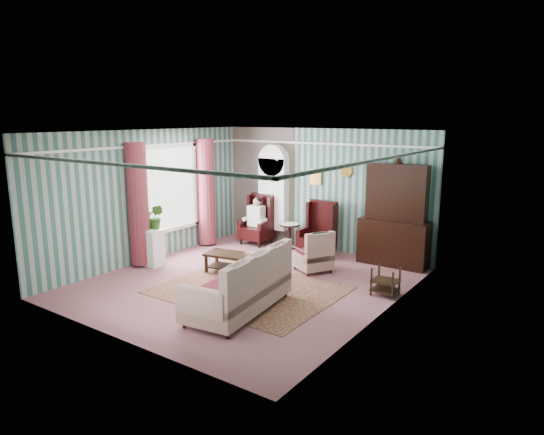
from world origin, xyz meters
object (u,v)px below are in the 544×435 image
Objects in this scene: seated_woman at (256,221)px; sofa at (238,281)px; wingback_right at (317,229)px; bookcase at (273,199)px; dresser_hutch at (395,212)px; wingback_left at (256,220)px; round_side_table at (289,236)px; nest_table at (386,281)px; plant_stand at (151,247)px; floral_armchair at (313,249)px; coffee_table at (229,263)px.

sofa is (2.36, -3.65, -0.06)m from seated_woman.
wingback_right is 3.70m from sofa.
dresser_hutch reaches higher than bookcase.
wingback_left is 4.34m from sofa.
round_side_table is 3.60m from nest_table.
round_side_table is at bearing 59.62° from plant_stand.
floral_armchair is at bearing -41.95° from round_side_table.
plant_stand is at bearing -106.22° from seated_woman.
bookcase is 2.81m from coffee_table.
bookcase is at bearing 153.08° from nest_table.
sofa is at bearing -15.84° from plant_stand.
wingback_left reaches higher than floral_armchair.
wingback_left is 2.56m from floral_armchair.
bookcase is 4.59m from sofa.
round_side_table is 2.33m from coffee_table.
plant_stand is at bearing -120.38° from round_side_table.
seated_woman is at bearing 113.08° from coffee_table.
plant_stand is (-0.80, -2.75, -0.22)m from wingback_left.
nest_table is at bearing -72.61° from dresser_hutch.
nest_table is 2.72m from sofa.
bookcase is 1.07m from round_side_table.
sofa is 2.07m from coffee_table.
bookcase reaches higher than plant_stand.
floral_armchair is at bearing -25.73° from wingback_left.
plant_stand is at bearing -132.84° from wingback_right.
bookcase is 1.79× the size of wingback_left.
bookcase is at bearing 20.50° from sofa.
bookcase reaches higher than seated_woman.
wingback_left is 0.04m from seated_woman.
nest_table is (4.07, -1.55, -0.32)m from seated_woman.
dresser_hutch is at bearing -2.11° from bookcase.
plant_stand is (-1.05, -3.14, -0.72)m from bookcase.
nest_table is at bearing -46.33° from sofa.
dresser_hutch is (3.25, -0.12, 0.06)m from bookcase.
plant_stand is at bearing -108.49° from bookcase.
wingback_right is 1.75m from seated_woman.
seated_woman reaches higher than nest_table.
sofa reaches higher than floral_armchair.
dresser_hutch is at bearing 8.77° from wingback_right.
floral_armchair is (1.40, -1.26, 0.19)m from round_side_table.
plant_stand is 1.83m from coffee_table.
dresser_hutch is 1.86m from wingback_right.
wingback_left is 1.28× the size of floral_armchair.
wingback_right is 1.56× the size of plant_stand.
seated_woman is (-1.75, 0.00, -0.04)m from wingback_right.
seated_woman is 2.56m from floral_armchair.
dresser_hutch is at bearing 4.41° from wingback_left.
wingback_left is at bearing 180.00° from wingback_right.
wingback_left is 2.08× the size of round_side_table.
plant_stand is 0.82× the size of coffee_table.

